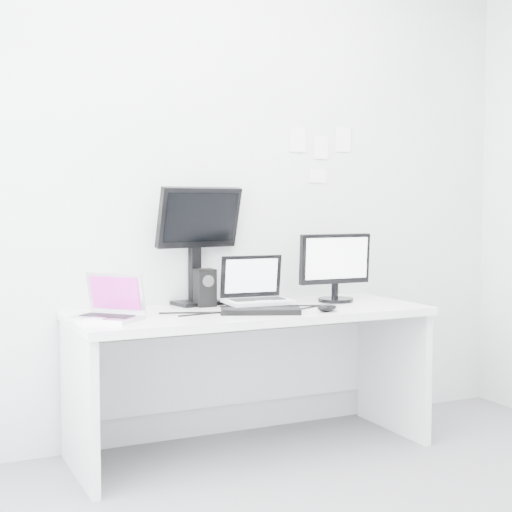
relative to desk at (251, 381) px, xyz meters
name	(u,v)px	position (x,y,z in m)	size (l,w,h in m)	color
back_wall	(223,187)	(0.00, 0.35, 0.99)	(3.60, 3.60, 0.00)	silver
desk	(251,381)	(0.00, 0.00, 0.00)	(1.80, 0.70, 0.73)	white
macbook	(106,296)	(-0.75, -0.04, 0.48)	(0.30, 0.22, 0.22)	silver
speaker	(205,288)	(-0.17, 0.20, 0.46)	(0.10, 0.10, 0.19)	black
dell_laptop	(259,282)	(0.05, 0.01, 0.50)	(0.33, 0.26, 0.27)	silver
rear_monitor	(197,244)	(-0.18, 0.28, 0.68)	(0.47, 0.17, 0.64)	black
samsung_monitor	(336,267)	(0.54, 0.07, 0.56)	(0.42, 0.19, 0.38)	black
keyboard	(261,311)	(-0.02, -0.16, 0.38)	(0.39, 0.14, 0.03)	black
mouse	(327,308)	(0.31, -0.23, 0.38)	(0.12, 0.08, 0.04)	black
wall_note_0	(298,140)	(0.45, 0.34, 1.26)	(0.10, 0.00, 0.14)	white
wall_note_1	(321,148)	(0.60, 0.34, 1.22)	(0.09, 0.00, 0.13)	white
wall_note_2	(343,140)	(0.75, 0.34, 1.26)	(0.10, 0.00, 0.14)	white
wall_note_3	(318,176)	(0.58, 0.34, 1.05)	(0.11, 0.00, 0.08)	white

